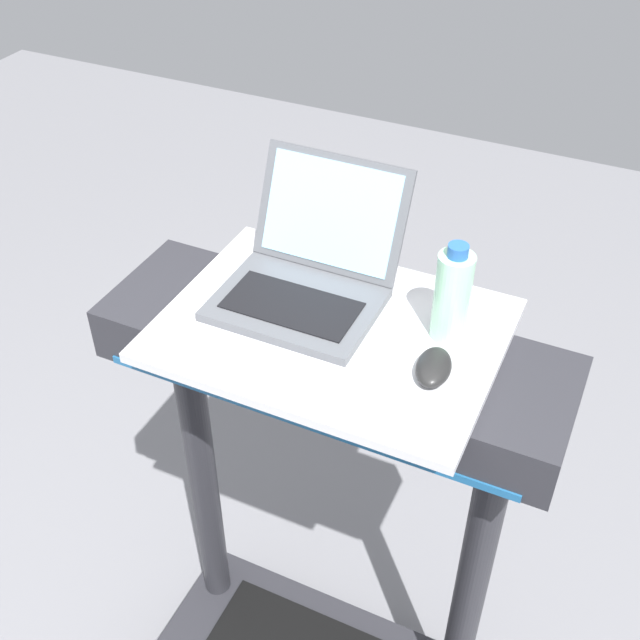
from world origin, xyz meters
TOP-DOWN VIEW (x-y plane):
  - desk_board at (0.00, 0.70)m, footprint 0.61×0.46m
  - laptop at (-0.08, 0.77)m, footprint 0.30×0.32m
  - computer_mouse at (0.21, 0.65)m, footprint 0.07×0.11m
  - water_bottle at (0.20, 0.77)m, footprint 0.06×0.06m

SIDE VIEW (x-z plane):
  - desk_board at x=0.00m, z-range 1.19..1.21m
  - computer_mouse at x=0.21m, z-range 1.21..1.24m
  - laptop at x=-0.08m, z-range 1.14..1.37m
  - water_bottle at x=0.20m, z-range 1.20..1.39m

